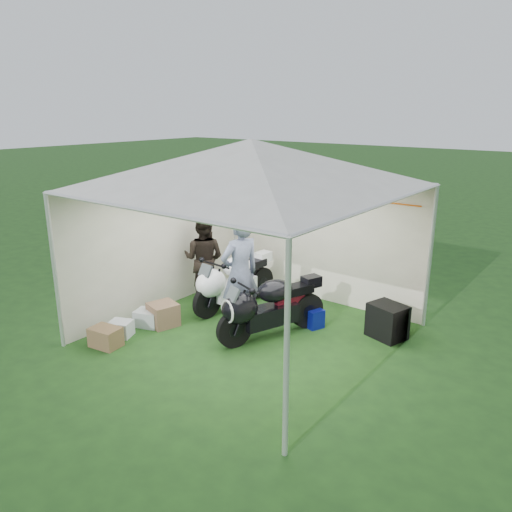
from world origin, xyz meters
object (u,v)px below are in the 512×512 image
at_px(paddock_stand, 311,317).
at_px(person_dark_jacket, 204,259).
at_px(motorcycle_black, 267,306).
at_px(equipment_box, 387,321).
at_px(canopy_tent, 252,169).
at_px(crate_3, 106,337).
at_px(person_blue_jacket, 240,274).
at_px(crate_1, 163,314).
at_px(crate_2, 121,329).
at_px(crate_0, 148,318).
at_px(motorcycle_white, 231,280).

distance_m(paddock_stand, person_dark_jacket, 2.25).
bearing_deg(motorcycle_black, paddock_stand, 90.00).
bearing_deg(equipment_box, person_dark_jacket, -170.19).
relative_size(motorcycle_black, equipment_box, 3.44).
bearing_deg(canopy_tent, crate_3, -131.94).
height_order(motorcycle_black, crate_3, motorcycle_black).
bearing_deg(motorcycle_black, person_dark_jacket, -177.59).
height_order(motorcycle_black, person_blue_jacket, person_blue_jacket).
distance_m(person_blue_jacket, crate_1, 1.47).
height_order(equipment_box, crate_1, equipment_box).
xyz_separation_m(person_blue_jacket, crate_2, (-1.31, -1.33, -0.81)).
relative_size(canopy_tent, crate_3, 12.83).
height_order(person_dark_jacket, crate_3, person_dark_jacket).
xyz_separation_m(paddock_stand, person_dark_jacket, (-2.14, -0.23, 0.64)).
bearing_deg(crate_2, crate_0, 85.88).
bearing_deg(person_blue_jacket, equipment_box, 137.69).
bearing_deg(equipment_box, canopy_tent, -145.06).
bearing_deg(motorcycle_black, person_blue_jacket, -160.57).
xyz_separation_m(motorcycle_white, equipment_box, (2.66, 0.58, -0.26)).
relative_size(motorcycle_white, paddock_stand, 4.70).
height_order(crate_0, crate_3, crate_3).
relative_size(equipment_box, crate_0, 1.35).
height_order(person_blue_jacket, crate_1, person_blue_jacket).
distance_m(person_blue_jacket, crate_2, 2.04).
height_order(canopy_tent, crate_2, canopy_tent).
xyz_separation_m(crate_1, crate_2, (-0.22, -0.68, -0.06)).
xyz_separation_m(paddock_stand, equipment_box, (1.16, 0.34, 0.11)).
bearing_deg(equipment_box, crate_1, -149.66).
bearing_deg(equipment_box, motorcycle_white, -167.79).
relative_size(crate_1, crate_2, 1.25).
relative_size(crate_0, crate_3, 0.90).
relative_size(canopy_tent, crate_1, 13.53).
bearing_deg(equipment_box, motorcycle_black, -141.51).
relative_size(person_dark_jacket, crate_3, 3.61).
distance_m(paddock_stand, equipment_box, 1.21).
bearing_deg(equipment_box, paddock_stand, -163.61).
bearing_deg(crate_2, person_blue_jacket, 45.30).
bearing_deg(person_dark_jacket, crate_0, 70.65).
relative_size(person_dark_jacket, person_blue_jacket, 0.85).
bearing_deg(paddock_stand, crate_1, -142.70).
bearing_deg(crate_0, crate_2, -94.12).
height_order(canopy_tent, crate_0, canopy_tent).
distance_m(canopy_tent, crate_1, 2.82).
relative_size(paddock_stand, equipment_box, 0.76).
xyz_separation_m(person_blue_jacket, crate_1, (-1.10, -0.65, -0.74)).
distance_m(equipment_box, crate_2, 4.12).
height_order(paddock_stand, crate_2, paddock_stand).
distance_m(equipment_box, crate_3, 4.27).
bearing_deg(motorcycle_white, person_blue_jacket, -35.66).
bearing_deg(person_blue_jacket, paddock_stand, 152.24).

